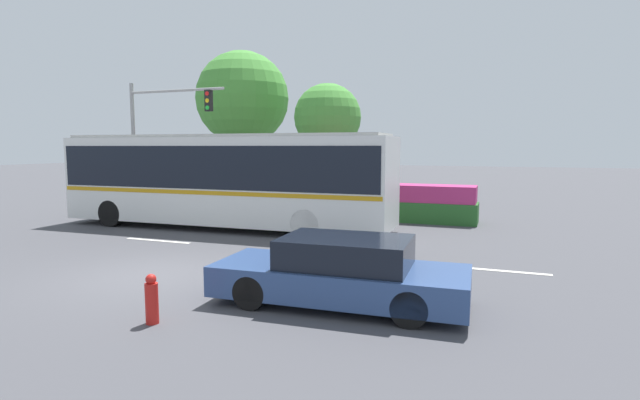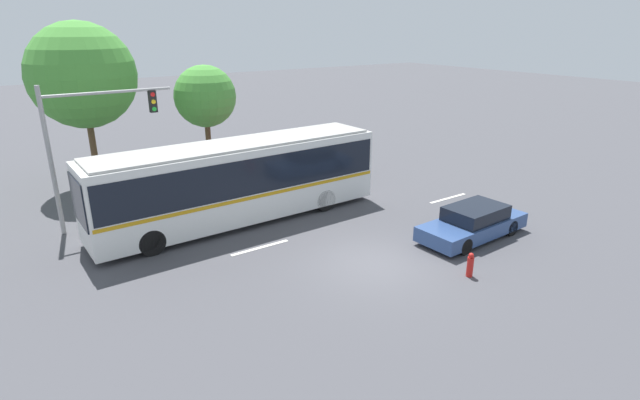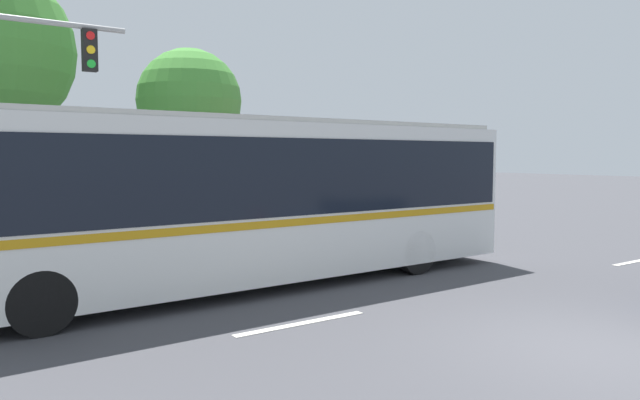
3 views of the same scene
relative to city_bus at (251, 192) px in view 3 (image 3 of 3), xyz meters
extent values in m
plane|color=#444449|center=(1.99, -6.36, -1.95)|extent=(140.00, 140.00, 0.00)
cube|color=silver|center=(0.01, 0.00, -0.16)|extent=(12.53, 2.82, 3.09)
cube|color=black|center=(0.01, 0.00, 0.33)|extent=(12.28, 2.86, 1.48)
cube|color=#C68C14|center=(0.01, 0.00, -0.53)|extent=(12.40, 2.85, 0.14)
cube|color=#9D9D99|center=(0.01, 0.00, 1.43)|extent=(12.02, 2.61, 0.10)
cylinder|color=black|center=(-4.20, -1.22, -1.45)|extent=(1.01, 0.32, 1.00)
cylinder|color=black|center=(-4.25, 1.02, -1.45)|extent=(1.01, 0.32, 1.00)
cylinder|color=black|center=(3.65, -1.04, -1.45)|extent=(1.01, 0.32, 1.00)
cylinder|color=black|center=(3.60, 1.20, -1.45)|extent=(1.01, 0.32, 1.00)
cylinder|color=gray|center=(-4.12, 2.81, 3.52)|extent=(4.90, 0.12, 0.12)
cube|color=black|center=(-2.44, 2.81, 3.02)|extent=(0.30, 0.22, 0.90)
cylinder|color=red|center=(-2.44, 2.69, 3.32)|extent=(0.18, 0.02, 0.18)
cylinder|color=yellow|center=(-2.44, 2.69, 3.02)|extent=(0.18, 0.02, 0.18)
cylinder|color=green|center=(-2.44, 2.69, 2.72)|extent=(0.18, 0.02, 0.18)
cube|color=#286028|center=(4.83, 4.11, -1.54)|extent=(7.83, 1.34, 0.82)
cube|color=#B22D6B|center=(4.83, 4.11, -0.80)|extent=(7.67, 1.27, 0.66)
cylinder|color=brown|center=(1.53, 6.96, -0.33)|extent=(0.29, 0.29, 3.25)
sphere|color=#479338|center=(1.53, 6.96, 2.47)|extent=(3.25, 3.25, 3.25)
cube|color=silver|center=(9.56, -3.11, -1.95)|extent=(2.40, 0.16, 0.01)
cube|color=silver|center=(-0.67, -2.94, -1.95)|extent=(2.40, 0.16, 0.01)
camera|label=1|loc=(9.57, -15.38, 1.04)|focal=27.21mm
camera|label=2|loc=(-8.51, -18.35, 6.08)|focal=27.85mm
camera|label=3|loc=(-5.67, -10.70, 0.74)|focal=32.97mm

